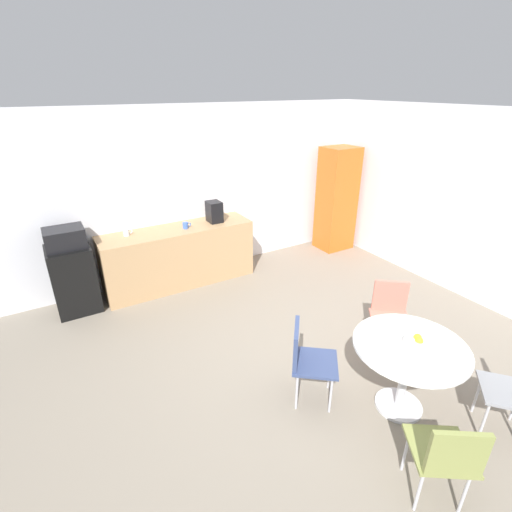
{
  "coord_description": "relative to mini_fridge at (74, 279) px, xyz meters",
  "views": [
    {
      "loc": [
        -2.1,
        -2.43,
        2.84
      ],
      "look_at": [
        -0.0,
        1.12,
        0.95
      ],
      "focal_mm": 26.34,
      "sensor_mm": 36.0,
      "label": 1
    }
  ],
  "objects": [
    {
      "name": "wall_back",
      "position": [
        1.94,
        0.35,
        0.84
      ],
      "size": [
        6.0,
        0.1,
        2.6
      ],
      "primitive_type": "cube",
      "color": "silver",
      "rests_on": "ground_plane"
    },
    {
      "name": "coffee_maker",
      "position": [
        2.1,
        0.0,
        0.6
      ],
      "size": [
        0.2,
        0.24,
        0.32
      ],
      "primitive_type": "cube",
      "color": "black",
      "rests_on": "counter_block"
    },
    {
      "name": "wall_side_right",
      "position": [
        4.94,
        -2.65,
        0.84
      ],
      "size": [
        0.1,
        6.0,
        2.6
      ],
      "primitive_type": "cube",
      "color": "silver",
      "rests_on": "ground_plane"
    },
    {
      "name": "round_table",
      "position": [
        2.4,
        -3.46,
        0.12
      ],
      "size": [
        1.01,
        1.01,
        0.73
      ],
      "color": "silver",
      "rests_on": "ground_plane"
    },
    {
      "name": "ground_plane",
      "position": [
        1.94,
        -2.65,
        -0.46
      ],
      "size": [
        6.0,
        6.0,
        0.0
      ],
      "primitive_type": "plane",
      "color": "gray"
    },
    {
      "name": "mug_green",
      "position": [
        0.78,
        0.09,
        0.49
      ],
      "size": [
        0.13,
        0.08,
        0.09
      ],
      "color": "white",
      "rests_on": "counter_block"
    },
    {
      "name": "counter_block",
      "position": [
        1.48,
        0.0,
        -0.01
      ],
      "size": [
        2.26,
        0.6,
        0.9
      ],
      "primitive_type": "cube",
      "color": "tan",
      "rests_on": "ground_plane"
    },
    {
      "name": "chair_olive",
      "position": [
        1.89,
        -4.22,
        0.06
      ],
      "size": [
        0.58,
        0.58,
        0.83
      ],
      "color": "silver",
      "rests_on": "ground_plane"
    },
    {
      "name": "mug_white",
      "position": [
        1.6,
        -0.06,
        0.49
      ],
      "size": [
        0.13,
        0.08,
        0.09
      ],
      "color": "#3F66BF",
      "rests_on": "counter_block"
    },
    {
      "name": "chair_coral",
      "position": [
        2.99,
        -2.74,
        0.06
      ],
      "size": [
        0.59,
        0.59,
        0.83
      ],
      "color": "silver",
      "rests_on": "ground_plane"
    },
    {
      "name": "locker_cabinet",
      "position": [
        4.49,
        -0.1,
        0.47
      ],
      "size": [
        0.6,
        0.5,
        1.86
      ],
      "primitive_type": "cube",
      "color": "orange",
      "rests_on": "ground_plane"
    },
    {
      "name": "microwave",
      "position": [
        0.0,
        0.0,
        0.59
      ],
      "size": [
        0.48,
        0.38,
        0.26
      ],
      "primitive_type": "cube",
      "color": "black",
      "rests_on": "mini_fridge"
    },
    {
      "name": "fruit_bowl",
      "position": [
        2.44,
        -3.49,
        0.31
      ],
      "size": [
        0.23,
        0.23,
        0.11
      ],
      "color": "silver",
      "rests_on": "round_table"
    },
    {
      "name": "mini_fridge",
      "position": [
        0.0,
        0.0,
        0.0
      ],
      "size": [
        0.54,
        0.54,
        0.92
      ],
      "primitive_type": "cube",
      "color": "black",
      "rests_on": "ground_plane"
    },
    {
      "name": "chair_navy",
      "position": [
        1.68,
        -2.89,
        0.06
      ],
      "size": [
        0.59,
        0.59,
        0.83
      ],
      "color": "silver",
      "rests_on": "ground_plane"
    }
  ]
}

